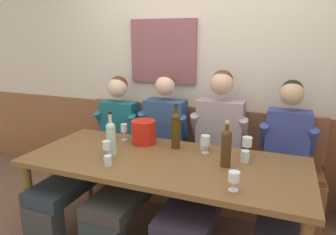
{
  "coord_description": "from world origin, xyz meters",
  "views": [
    {
      "loc": [
        0.82,
        -1.95,
        1.63
      ],
      "look_at": [
        -0.1,
        0.43,
        0.96
      ],
      "focal_mm": 32.47,
      "sensor_mm": 36.0,
      "label": 1
    }
  ],
  "objects_px": {
    "dining_table": "(164,168)",
    "person_left_seat": "(210,158)",
    "water_tumbler_left": "(245,156)",
    "wine_glass_right_end": "(205,141)",
    "person_center_right_seat": "(285,173)",
    "water_tumbler_center": "(108,161)",
    "ice_bucket": "(144,132)",
    "person_right_seat": "(99,148)",
    "person_center_left_seat": "(150,152)",
    "wine_glass_near_bucket": "(107,147)",
    "wine_bottle_clear_water": "(176,129)",
    "wine_bottle_green_tall": "(111,137)",
    "wine_bottle_amber_mid": "(226,147)",
    "wine_glass_by_bottle": "(247,143)",
    "wine_glass_center_front": "(234,178)",
    "wine_glass_left_end": "(124,129)",
    "water_tumbler_right": "(204,144)",
    "wall_bench": "(191,173)"
  },
  "relations": [
    {
      "from": "wall_bench",
      "to": "water_tumbler_left",
      "type": "height_order",
      "value": "wall_bench"
    },
    {
      "from": "person_left_seat",
      "to": "water_tumbler_center",
      "type": "bearing_deg",
      "value": -134.39
    },
    {
      "from": "person_center_left_seat",
      "to": "wine_glass_by_bottle",
      "type": "bearing_deg",
      "value": -3.69
    },
    {
      "from": "wine_bottle_clear_water",
      "to": "wine_bottle_amber_mid",
      "type": "bearing_deg",
      "value": -25.89
    },
    {
      "from": "water_tumbler_left",
      "to": "water_tumbler_center",
      "type": "distance_m",
      "value": 1.02
    },
    {
      "from": "person_center_left_seat",
      "to": "ice_bucket",
      "type": "xyz_separation_m",
      "value": [
        -0.02,
        -0.07,
        0.21
      ]
    },
    {
      "from": "person_right_seat",
      "to": "water_tumbler_right",
      "type": "relative_size",
      "value": 14.75
    },
    {
      "from": "ice_bucket",
      "to": "wine_glass_center_front",
      "type": "bearing_deg",
      "value": -33.37
    },
    {
      "from": "person_center_left_seat",
      "to": "ice_bucket",
      "type": "height_order",
      "value": "person_center_left_seat"
    },
    {
      "from": "wine_bottle_green_tall",
      "to": "wine_glass_near_bucket",
      "type": "distance_m",
      "value": 0.11
    },
    {
      "from": "person_left_seat",
      "to": "wine_bottle_amber_mid",
      "type": "bearing_deg",
      "value": -59.45
    },
    {
      "from": "wine_bottle_amber_mid",
      "to": "person_right_seat",
      "type": "bearing_deg",
      "value": 167.52
    },
    {
      "from": "person_center_left_seat",
      "to": "wine_glass_near_bucket",
      "type": "distance_m",
      "value": 0.57
    },
    {
      "from": "person_right_seat",
      "to": "person_center_right_seat",
      "type": "bearing_deg",
      "value": 0.33
    },
    {
      "from": "wine_glass_left_end",
      "to": "wine_glass_by_bottle",
      "type": "distance_m",
      "value": 1.09
    },
    {
      "from": "person_center_right_seat",
      "to": "ice_bucket",
      "type": "height_order",
      "value": "person_center_right_seat"
    },
    {
      "from": "person_left_seat",
      "to": "wine_bottle_green_tall",
      "type": "xyz_separation_m",
      "value": [
        -0.7,
        -0.42,
        0.23
      ]
    },
    {
      "from": "dining_table",
      "to": "person_left_seat",
      "type": "xyz_separation_m",
      "value": [
        0.28,
        0.36,
        -0.01
      ]
    },
    {
      "from": "wine_glass_near_bucket",
      "to": "person_center_right_seat",
      "type": "bearing_deg",
      "value": 21.2
    },
    {
      "from": "wine_glass_right_end",
      "to": "water_tumbler_center",
      "type": "distance_m",
      "value": 0.79
    },
    {
      "from": "ice_bucket",
      "to": "water_tumbler_right",
      "type": "height_order",
      "value": "ice_bucket"
    },
    {
      "from": "wall_bench",
      "to": "wine_bottle_amber_mid",
      "type": "height_order",
      "value": "wine_bottle_amber_mid"
    },
    {
      "from": "wine_glass_near_bucket",
      "to": "person_center_left_seat",
      "type": "bearing_deg",
      "value": 76.89
    },
    {
      "from": "dining_table",
      "to": "wine_glass_center_front",
      "type": "distance_m",
      "value": 0.67
    },
    {
      "from": "person_center_right_seat",
      "to": "water_tumbler_center",
      "type": "xyz_separation_m",
      "value": [
        -1.21,
        -0.6,
        0.15
      ]
    },
    {
      "from": "wine_glass_by_bottle",
      "to": "water_tumbler_center",
      "type": "xyz_separation_m",
      "value": [
        -0.91,
        -0.56,
        -0.07
      ]
    },
    {
      "from": "wine_bottle_green_tall",
      "to": "wine_glass_by_bottle",
      "type": "height_order",
      "value": "wine_bottle_green_tall"
    },
    {
      "from": "wine_glass_by_bottle",
      "to": "ice_bucket",
      "type": "bearing_deg",
      "value": -178.83
    },
    {
      "from": "person_left_seat",
      "to": "wine_bottle_clear_water",
      "type": "xyz_separation_m",
      "value": [
        -0.28,
        -0.09,
        0.25
      ]
    },
    {
      "from": "wine_bottle_green_tall",
      "to": "person_center_right_seat",
      "type": "bearing_deg",
      "value": 16.9
    },
    {
      "from": "wine_bottle_green_tall",
      "to": "wine_glass_by_bottle",
      "type": "relative_size",
      "value": 2.27
    },
    {
      "from": "wine_bottle_clear_water",
      "to": "water_tumbler_center",
      "type": "height_order",
      "value": "wine_bottle_clear_water"
    },
    {
      "from": "water_tumbler_left",
      "to": "wine_glass_right_end",
      "type": "bearing_deg",
      "value": 166.33
    },
    {
      "from": "wall_bench",
      "to": "water_tumbler_left",
      "type": "bearing_deg",
      "value": -45.01
    },
    {
      "from": "ice_bucket",
      "to": "water_tumbler_left",
      "type": "relative_size",
      "value": 2.42
    },
    {
      "from": "person_right_seat",
      "to": "water_tumbler_center",
      "type": "bearing_deg",
      "value": -50.5
    },
    {
      "from": "wine_glass_center_front",
      "to": "wine_glass_right_end",
      "type": "bearing_deg",
      "value": 120.23
    },
    {
      "from": "water_tumbler_left",
      "to": "water_tumbler_center",
      "type": "xyz_separation_m",
      "value": [
        -0.92,
        -0.43,
        -0.01
      ]
    },
    {
      "from": "person_center_left_seat",
      "to": "wine_bottle_amber_mid",
      "type": "height_order",
      "value": "person_center_left_seat"
    },
    {
      "from": "person_center_right_seat",
      "to": "wine_bottle_clear_water",
      "type": "bearing_deg",
      "value": -175.59
    },
    {
      "from": "person_left_seat",
      "to": "wine_bottle_clear_water",
      "type": "relative_size",
      "value": 3.65
    },
    {
      "from": "person_center_left_seat",
      "to": "wine_glass_right_end",
      "type": "bearing_deg",
      "value": -11.23
    },
    {
      "from": "person_center_left_seat",
      "to": "wine_bottle_clear_water",
      "type": "relative_size",
      "value": 3.65
    },
    {
      "from": "wine_bottle_green_tall",
      "to": "wine_glass_near_bucket",
      "type": "bearing_deg",
      "value": -77.44
    },
    {
      "from": "ice_bucket",
      "to": "wine_glass_center_front",
      "type": "relative_size",
      "value": 1.77
    },
    {
      "from": "wine_bottle_clear_water",
      "to": "wine_glass_by_bottle",
      "type": "bearing_deg",
      "value": 3.24
    },
    {
      "from": "person_right_seat",
      "to": "person_center_left_seat",
      "type": "relative_size",
      "value": 1.0
    },
    {
      "from": "person_left_seat",
      "to": "water_tumbler_left",
      "type": "bearing_deg",
      "value": -31.63
    },
    {
      "from": "person_center_left_seat",
      "to": "wine_glass_right_end",
      "type": "relative_size",
      "value": 9.4
    },
    {
      "from": "wine_glass_right_end",
      "to": "wine_glass_by_bottle",
      "type": "bearing_deg",
      "value": 9.21
    }
  ]
}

